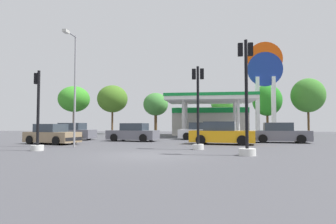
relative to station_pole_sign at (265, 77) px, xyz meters
The scene contains 19 objects.
ground_plane 23.66m from the station_pole_sign, 113.66° to the right, with size 90.00×90.00×0.00m, color #47474C.
gas_station 8.27m from the station_pole_sign, 155.16° to the left, with size 9.14×13.00×4.45m.
station_pole_sign is the anchor object (origin of this frame).
car_0 11.92m from the station_pole_sign, 132.47° to the right, with size 4.46×2.34×1.53m.
car_1 12.50m from the station_pole_sign, 96.16° to the right, with size 4.33×2.26×1.49m.
car_2 21.58m from the station_pole_sign, 153.15° to the right, with size 4.26×2.10×1.49m.
car_3 15.61m from the station_pole_sign, 112.64° to the right, with size 4.56×2.51×1.55m.
car_4 17.47m from the station_pole_sign, 139.89° to the right, with size 4.29×2.36×1.46m.
car_5 23.40m from the station_pole_sign, 139.66° to the right, with size 4.17×2.61×1.39m.
traffic_signal_0 25.24m from the station_pole_sign, 128.07° to the right, with size 0.64×0.67×4.14m.
traffic_signal_1 21.43m from the station_pole_sign, 103.42° to the right, with size 0.74×0.74×5.05m.
traffic_signal_2 19.55m from the station_pole_sign, 111.78° to the right, with size 0.65×0.66×4.50m.
tree_0 27.25m from the station_pole_sign, 165.42° to the left, with size 4.64×4.64×7.12m.
tree_1 21.17m from the station_pole_sign, 162.62° to the left, with size 4.37×4.37×7.06m.
tree_2 15.20m from the station_pole_sign, 156.24° to the left, with size 3.49×3.49×5.83m.
tree_3 8.16m from the station_pole_sign, 124.92° to the left, with size 3.11×3.11×5.85m.
tree_4 7.51m from the station_pole_sign, 77.04° to the left, with size 3.94×3.94×6.85m.
tree_5 9.96m from the station_pole_sign, 45.46° to the left, with size 4.36×4.36×7.58m.
corner_streetlamp 22.60m from the station_pole_sign, 129.85° to the right, with size 0.24×1.48×6.73m.
Camera 1 is at (2.56, -12.10, 1.33)m, focal length 30.09 mm.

